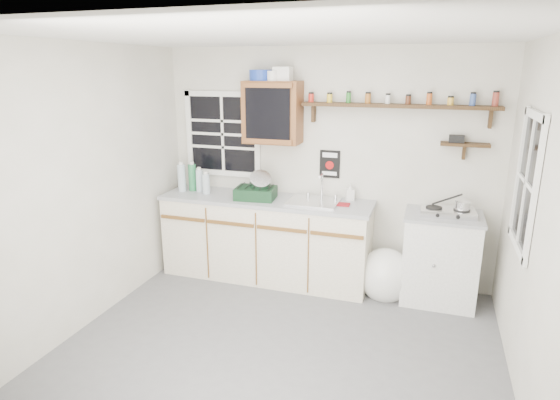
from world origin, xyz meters
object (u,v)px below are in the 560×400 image
(main_cabinet, at_px, (266,238))
(upper_cabinet, at_px, (273,112))
(dish_rack, at_px, (257,190))
(right_cabinet, at_px, (440,258))
(spice_shelf, at_px, (399,105))
(hotplate, at_px, (448,212))

(main_cabinet, height_order, upper_cabinet, upper_cabinet)
(dish_rack, bearing_deg, upper_cabinet, 52.67)
(right_cabinet, relative_size, spice_shelf, 0.48)
(dish_rack, bearing_deg, hotplate, -4.96)
(upper_cabinet, relative_size, spice_shelf, 0.34)
(hotplate, bearing_deg, main_cabinet, 177.17)
(upper_cabinet, xyz_separation_m, spice_shelf, (1.29, 0.07, 0.10))
(spice_shelf, bearing_deg, dish_rack, -169.51)
(upper_cabinet, height_order, spice_shelf, upper_cabinet)
(main_cabinet, xyz_separation_m, hotplate, (1.86, 0.01, 0.48))
(dish_rack, relative_size, hotplate, 0.87)
(dish_rack, bearing_deg, spice_shelf, 4.00)
(upper_cabinet, xyz_separation_m, hotplate, (1.83, -0.14, -0.88))
(main_cabinet, height_order, spice_shelf, spice_shelf)
(dish_rack, bearing_deg, right_cabinet, -4.34)
(spice_shelf, relative_size, dish_rack, 4.24)
(hotplate, bearing_deg, dish_rack, 178.53)
(right_cabinet, relative_size, hotplate, 1.75)
(upper_cabinet, bearing_deg, spice_shelf, 3.08)
(spice_shelf, height_order, dish_rack, spice_shelf)
(main_cabinet, distance_m, upper_cabinet, 1.37)
(main_cabinet, height_order, right_cabinet, main_cabinet)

